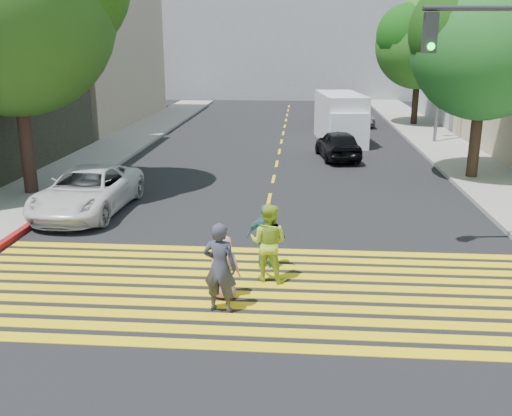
# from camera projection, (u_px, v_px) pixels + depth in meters

# --- Properties ---
(ground) EXTENTS (120.00, 120.00, 0.00)m
(ground) POSITION_uv_depth(u_px,v_px,m) (244.00, 316.00, 11.51)
(ground) COLOR black
(sidewalk_left) EXTENTS (3.00, 40.00, 0.15)m
(sidewalk_left) POSITION_uv_depth(u_px,v_px,m) (136.00, 136.00, 33.18)
(sidewalk_left) COLOR gray
(sidewalk_left) RESTS_ON ground
(sidewalk_right) EXTENTS (3.00, 60.00, 0.15)m
(sidewalk_right) POSITION_uv_depth(u_px,v_px,m) (469.00, 165.00, 25.20)
(sidewalk_right) COLOR gray
(sidewalk_right) RESTS_ON ground
(curb_red) EXTENTS (0.20, 8.00, 0.16)m
(curb_red) POSITION_uv_depth(u_px,v_px,m) (43.00, 217.00, 17.75)
(curb_red) COLOR maroon
(curb_red) RESTS_ON ground
(crosswalk) EXTENTS (13.40, 5.30, 0.01)m
(crosswalk) POSITION_uv_depth(u_px,v_px,m) (250.00, 289.00, 12.73)
(crosswalk) COLOR yellow
(crosswalk) RESTS_ON ground
(lane_line) EXTENTS (0.12, 34.40, 0.01)m
(lane_line) POSITION_uv_depth(u_px,v_px,m) (282.00, 137.00, 33.04)
(lane_line) COLOR yellow
(lane_line) RESTS_ON ground
(building_left_tan) EXTENTS (12.00, 16.00, 10.00)m
(building_left_tan) POSITION_uv_depth(u_px,v_px,m) (47.00, 47.00, 38.11)
(building_left_tan) COLOR tan
(building_left_tan) RESTS_ON ground
(backdrop_block) EXTENTS (30.00, 8.00, 12.00)m
(backdrop_block) POSITION_uv_depth(u_px,v_px,m) (292.00, 35.00, 55.76)
(backdrop_block) COLOR gray
(backdrop_block) RESTS_ON ground
(tree_left) EXTENTS (8.25, 7.98, 9.80)m
(tree_left) POSITION_uv_depth(u_px,v_px,m) (13.00, 1.00, 18.68)
(tree_left) COLOR black
(tree_left) RESTS_ON ground
(tree_right_near) EXTENTS (6.35, 5.86, 8.06)m
(tree_right_near) POSITION_uv_depth(u_px,v_px,m) (488.00, 38.00, 21.33)
(tree_right_near) COLOR #2F2617
(tree_right_near) RESTS_ON ground
(tree_right_far) EXTENTS (7.17, 7.09, 8.09)m
(tree_right_far) POSITION_uv_depth(u_px,v_px,m) (421.00, 39.00, 35.91)
(tree_right_far) COLOR black
(tree_right_far) RESTS_ON ground
(pedestrian_man) EXTENTS (0.77, 0.58, 1.90)m
(pedestrian_man) POSITION_uv_depth(u_px,v_px,m) (220.00, 267.00, 11.49)
(pedestrian_man) COLOR #343544
(pedestrian_man) RESTS_ON ground
(pedestrian_woman) EXTENTS (1.04, 0.91, 1.84)m
(pedestrian_woman) POSITION_uv_depth(u_px,v_px,m) (268.00, 243.00, 13.00)
(pedestrian_woman) COLOR #9FC32E
(pedestrian_woman) RESTS_ON ground
(pedestrian_child) EXTENTS (0.73, 0.53, 1.39)m
(pedestrian_child) POSITION_uv_depth(u_px,v_px,m) (224.00, 267.00, 12.16)
(pedestrian_child) COLOR #C37F92
(pedestrian_child) RESTS_ON ground
(pedestrian_extra) EXTENTS (0.96, 0.46, 1.59)m
(pedestrian_extra) POSITION_uv_depth(u_px,v_px,m) (266.00, 236.00, 13.79)
(pedestrian_extra) COLOR teal
(pedestrian_extra) RESTS_ON ground
(white_sedan) EXTENTS (2.57, 5.22, 1.42)m
(white_sedan) POSITION_uv_depth(u_px,v_px,m) (87.00, 191.00, 18.32)
(white_sedan) COLOR silver
(white_sedan) RESTS_ON ground
(dark_car_near) EXTENTS (2.21, 4.24, 1.38)m
(dark_car_near) POSITION_uv_depth(u_px,v_px,m) (338.00, 144.00, 26.74)
(dark_car_near) COLOR black
(dark_car_near) RESTS_ON ground
(silver_car) EXTENTS (1.96, 4.52, 1.29)m
(silver_car) POSITION_uv_depth(u_px,v_px,m) (330.00, 111.00, 39.96)
(silver_car) COLOR gray
(silver_car) RESTS_ON ground
(dark_car_parked) EXTENTS (1.71, 3.81, 1.21)m
(dark_car_parked) POSITION_uv_depth(u_px,v_px,m) (359.00, 116.00, 37.41)
(dark_car_parked) COLOR #29282A
(dark_car_parked) RESTS_ON ground
(white_van) EXTENTS (2.71, 5.75, 2.62)m
(white_van) POSITION_uv_depth(u_px,v_px,m) (341.00, 120.00, 31.07)
(white_van) COLOR silver
(white_van) RESTS_ON ground
(street_lamp) EXTENTS (2.19, 0.73, 9.77)m
(street_lamp) POSITION_uv_depth(u_px,v_px,m) (440.00, 36.00, 29.24)
(street_lamp) COLOR slate
(street_lamp) RESTS_ON ground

